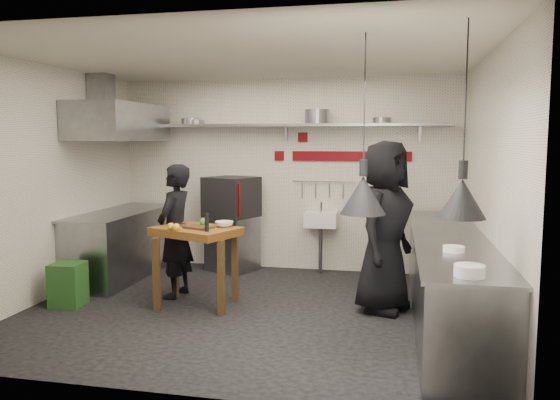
% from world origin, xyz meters
% --- Properties ---
extents(floor, '(5.00, 5.00, 0.00)m').
position_xyz_m(floor, '(0.00, 0.00, 0.00)').
color(floor, black).
rests_on(floor, ground).
extents(ceiling, '(5.00, 5.00, 0.00)m').
position_xyz_m(ceiling, '(0.00, 0.00, 2.80)').
color(ceiling, beige).
rests_on(ceiling, floor).
extents(wall_back, '(5.00, 0.04, 2.80)m').
position_xyz_m(wall_back, '(0.00, 2.10, 1.40)').
color(wall_back, silver).
rests_on(wall_back, floor).
extents(wall_front, '(5.00, 0.04, 2.80)m').
position_xyz_m(wall_front, '(0.00, -2.10, 1.40)').
color(wall_front, silver).
rests_on(wall_front, floor).
extents(wall_left, '(0.04, 4.20, 2.80)m').
position_xyz_m(wall_left, '(-2.50, 0.00, 1.40)').
color(wall_left, silver).
rests_on(wall_left, floor).
extents(wall_right, '(0.04, 4.20, 2.80)m').
position_xyz_m(wall_right, '(2.50, 0.00, 1.40)').
color(wall_right, silver).
rests_on(wall_right, floor).
extents(red_band_horiz, '(1.70, 0.02, 0.14)m').
position_xyz_m(red_band_horiz, '(0.95, 2.08, 1.68)').
color(red_band_horiz, '#5E030B').
rests_on(red_band_horiz, wall_back).
extents(red_band_vert, '(0.14, 0.02, 1.10)m').
position_xyz_m(red_band_vert, '(1.55, 2.08, 1.20)').
color(red_band_vert, '#5E030B').
rests_on(red_band_vert, wall_back).
extents(red_tile_a, '(0.14, 0.02, 0.14)m').
position_xyz_m(red_tile_a, '(0.25, 2.08, 1.95)').
color(red_tile_a, '#5E030B').
rests_on(red_tile_a, wall_back).
extents(red_tile_b, '(0.14, 0.02, 0.14)m').
position_xyz_m(red_tile_b, '(-0.10, 2.08, 1.68)').
color(red_tile_b, '#5E030B').
rests_on(red_tile_b, wall_back).
extents(back_shelf, '(4.60, 0.34, 0.04)m').
position_xyz_m(back_shelf, '(0.00, 1.92, 2.12)').
color(back_shelf, slate).
rests_on(back_shelf, wall_back).
extents(shelf_bracket_left, '(0.04, 0.06, 0.24)m').
position_xyz_m(shelf_bracket_left, '(-1.90, 2.07, 2.02)').
color(shelf_bracket_left, slate).
rests_on(shelf_bracket_left, wall_back).
extents(shelf_bracket_mid, '(0.04, 0.06, 0.24)m').
position_xyz_m(shelf_bracket_mid, '(0.00, 2.07, 2.02)').
color(shelf_bracket_mid, slate).
rests_on(shelf_bracket_mid, wall_back).
extents(shelf_bracket_right, '(0.04, 0.06, 0.24)m').
position_xyz_m(shelf_bracket_right, '(1.90, 2.07, 2.02)').
color(shelf_bracket_right, slate).
rests_on(shelf_bracket_right, wall_back).
extents(pan_far_left, '(0.35, 0.35, 0.09)m').
position_xyz_m(pan_far_left, '(-1.41, 1.92, 2.19)').
color(pan_far_left, slate).
rests_on(pan_far_left, back_shelf).
extents(pan_mid_left, '(0.26, 0.26, 0.07)m').
position_xyz_m(pan_mid_left, '(-1.33, 1.92, 2.18)').
color(pan_mid_left, slate).
rests_on(pan_mid_left, back_shelf).
extents(stock_pot, '(0.42, 0.42, 0.20)m').
position_xyz_m(stock_pot, '(0.48, 1.92, 2.24)').
color(stock_pot, slate).
rests_on(stock_pot, back_shelf).
extents(pan_right, '(0.30, 0.30, 0.08)m').
position_xyz_m(pan_right, '(1.38, 1.92, 2.18)').
color(pan_right, slate).
rests_on(pan_right, back_shelf).
extents(oven_stand, '(0.79, 0.76, 0.80)m').
position_xyz_m(oven_stand, '(-0.74, 1.80, 0.40)').
color(oven_stand, slate).
rests_on(oven_stand, floor).
extents(combi_oven, '(0.84, 0.82, 0.58)m').
position_xyz_m(combi_oven, '(-0.74, 1.75, 1.09)').
color(combi_oven, black).
rests_on(combi_oven, oven_stand).
extents(oven_door, '(0.48, 0.23, 0.46)m').
position_xyz_m(oven_door, '(-0.75, 1.50, 1.09)').
color(oven_door, '#5E030B').
rests_on(oven_door, combi_oven).
extents(oven_glass, '(0.33, 0.15, 0.34)m').
position_xyz_m(oven_glass, '(-0.74, 1.50, 1.09)').
color(oven_glass, black).
rests_on(oven_glass, oven_door).
extents(hand_sink, '(0.46, 0.34, 0.22)m').
position_xyz_m(hand_sink, '(0.55, 1.92, 0.78)').
color(hand_sink, white).
rests_on(hand_sink, wall_back).
extents(sink_tap, '(0.03, 0.03, 0.14)m').
position_xyz_m(sink_tap, '(0.55, 1.92, 0.96)').
color(sink_tap, slate).
rests_on(sink_tap, hand_sink).
extents(sink_drain, '(0.06, 0.06, 0.66)m').
position_xyz_m(sink_drain, '(0.55, 1.88, 0.34)').
color(sink_drain, slate).
rests_on(sink_drain, floor).
extents(utensil_rail, '(0.90, 0.02, 0.02)m').
position_xyz_m(utensil_rail, '(0.55, 2.06, 1.32)').
color(utensil_rail, slate).
rests_on(utensil_rail, wall_back).
extents(counter_right, '(0.70, 3.80, 0.90)m').
position_xyz_m(counter_right, '(2.15, 0.00, 0.45)').
color(counter_right, slate).
rests_on(counter_right, floor).
extents(counter_right_top, '(0.76, 3.90, 0.03)m').
position_xyz_m(counter_right_top, '(2.15, 0.00, 0.92)').
color(counter_right_top, slate).
rests_on(counter_right_top, counter_right).
extents(plate_stack, '(0.29, 0.29, 0.09)m').
position_xyz_m(plate_stack, '(2.12, -1.72, 0.97)').
color(plate_stack, white).
rests_on(plate_stack, counter_right_top).
extents(small_bowl_right, '(0.24, 0.24, 0.05)m').
position_xyz_m(small_bowl_right, '(2.10, -0.82, 0.96)').
color(small_bowl_right, white).
rests_on(small_bowl_right, counter_right_top).
extents(counter_left, '(0.70, 1.90, 0.90)m').
position_xyz_m(counter_left, '(-2.15, 1.05, 0.45)').
color(counter_left, slate).
rests_on(counter_left, floor).
extents(counter_left_top, '(0.76, 2.00, 0.03)m').
position_xyz_m(counter_left_top, '(-2.15, 1.05, 0.92)').
color(counter_left_top, slate).
rests_on(counter_left_top, counter_left).
extents(extractor_hood, '(0.78, 1.60, 0.50)m').
position_xyz_m(extractor_hood, '(-2.10, 1.05, 2.15)').
color(extractor_hood, slate).
rests_on(extractor_hood, ceiling).
extents(hood_duct, '(0.28, 0.28, 0.50)m').
position_xyz_m(hood_duct, '(-2.35, 1.05, 2.55)').
color(hood_duct, slate).
rests_on(hood_duct, ceiling).
extents(green_bin, '(0.38, 0.38, 0.50)m').
position_xyz_m(green_bin, '(-2.11, -0.26, 0.25)').
color(green_bin, '#21501E').
rests_on(green_bin, floor).
extents(prep_table, '(1.09, 0.94, 0.92)m').
position_xyz_m(prep_table, '(-0.64, 0.04, 0.46)').
color(prep_table, brown).
rests_on(prep_table, floor).
extents(cutting_board, '(0.36, 0.31, 0.02)m').
position_xyz_m(cutting_board, '(-0.58, -0.02, 0.93)').
color(cutting_board, '#473019').
rests_on(cutting_board, prep_table).
extents(pepper_mill, '(0.05, 0.05, 0.20)m').
position_xyz_m(pepper_mill, '(-0.42, -0.20, 1.02)').
color(pepper_mill, black).
rests_on(pepper_mill, prep_table).
extents(lemon_a, '(0.08, 0.08, 0.08)m').
position_xyz_m(lemon_a, '(-0.85, -0.17, 0.96)').
color(lemon_a, yellow).
rests_on(lemon_a, prep_table).
extents(lemon_b, '(0.08, 0.08, 0.08)m').
position_xyz_m(lemon_b, '(-0.78, -0.20, 0.96)').
color(lemon_b, yellow).
rests_on(lemon_b, prep_table).
extents(veg_ball, '(0.11, 0.11, 0.10)m').
position_xyz_m(veg_ball, '(-0.57, 0.11, 0.97)').
color(veg_ball, '#3F802B').
rests_on(veg_ball, prep_table).
extents(steel_tray, '(0.19, 0.14, 0.03)m').
position_xyz_m(steel_tray, '(-0.89, 0.11, 0.94)').
color(steel_tray, slate).
rests_on(steel_tray, prep_table).
extents(bowl, '(0.26, 0.26, 0.07)m').
position_xyz_m(bowl, '(-0.33, 0.14, 0.95)').
color(bowl, white).
rests_on(bowl, prep_table).
extents(heat_lamp_near, '(0.43, 0.43, 1.52)m').
position_xyz_m(heat_lamp_near, '(1.31, -1.11, 2.04)').
color(heat_lamp_near, black).
rests_on(heat_lamp_near, ceiling).
extents(heat_lamp_far, '(0.39, 0.39, 1.47)m').
position_xyz_m(heat_lamp_far, '(2.07, -1.51, 2.06)').
color(heat_lamp_far, black).
rests_on(heat_lamp_far, ceiling).
extents(chef_left, '(0.43, 0.62, 1.63)m').
position_xyz_m(chef_left, '(-1.02, 0.35, 0.81)').
color(chef_left, black).
rests_on(chef_left, floor).
extents(chef_right, '(0.90, 1.09, 1.91)m').
position_xyz_m(chef_right, '(1.47, 0.32, 0.95)').
color(chef_right, black).
rests_on(chef_right, floor).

